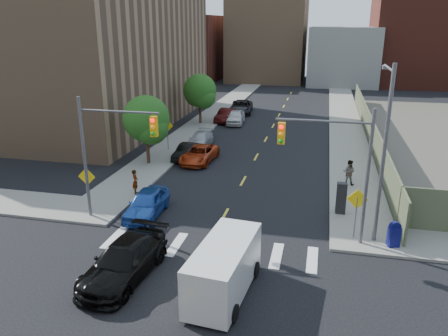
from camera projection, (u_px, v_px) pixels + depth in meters
The scene contains 30 objects.
ground at pixel (182, 294), 18.15m from camera, with size 160.00×160.00×0.00m, color black.
sidewalk_nw at pixel (224, 107), 58.14m from camera, with size 3.50×73.00×0.15m, color gray.
sidewalk_ne at pixel (344, 112), 54.86m from camera, with size 3.50×73.00×0.15m, color gray.
fence_north at pixel (369, 127), 41.61m from camera, with size 0.12×44.00×2.50m, color #5B6546.
building_nw at pixel (74, 49), 48.02m from camera, with size 22.00×30.00×16.00m, color #8C6B4C.
bg_bldg_west at pixel (186, 48), 85.64m from camera, with size 14.00×18.00×12.00m, color #592319.
bg_bldg_midwest at pixel (268, 40), 83.63m from camera, with size 14.00×16.00×15.00m, color #8C6B4C.
bg_bldg_center at pixel (343, 56), 79.60m from camera, with size 12.00×16.00×10.00m, color gray.
bg_bldg_east at pixel (425, 39), 77.53m from camera, with size 18.00×18.00×16.00m, color #592319.
signal_nw at pixel (108, 143), 23.54m from camera, with size 4.59×0.30×7.00m.
signal_ne at pixel (336, 158), 21.00m from camera, with size 4.59×0.30×7.00m.
streetlight_ne at pixel (384, 142), 21.14m from camera, with size 0.25×3.70×9.00m.
warn_sign_nw at pixel (87, 182), 25.18m from camera, with size 1.06×0.06×2.83m.
warn_sign_ne at pixel (357, 205), 22.01m from camera, with size 1.06×0.06×2.83m.
warn_sign_midwest at pixel (167, 129), 37.67m from camera, with size 1.06×0.06×2.83m.
tree_west_near at pixel (146, 122), 33.58m from camera, with size 3.66×3.64×5.52m.
tree_west_far at pixel (200, 93), 47.45m from camera, with size 3.66×3.64×5.52m.
parked_car_blue at pixel (147, 203), 25.32m from camera, with size 1.78×4.41×1.50m, color navy.
parked_car_black at pixel (187, 152), 35.91m from camera, with size 1.32×3.79×1.25m, color black.
parked_car_red at pixel (199, 154), 35.10m from camera, with size 2.21×4.78×1.33m, color #A63010.
parked_car_silver at pixel (200, 140), 39.56m from camera, with size 1.79×4.40×1.28m, color #AAABB2.
parked_car_white at pixel (236, 117), 48.43m from camera, with size 1.81×4.49×1.53m, color silver.
parked_car_maroon at pixel (226, 115), 49.45m from camera, with size 1.54×4.41×1.45m, color #380B0B.
parked_car_grey at pixel (241, 107), 54.21m from camera, with size 2.60×5.64×1.57m, color black.
black_sedan at pixel (124, 261), 19.10m from camera, with size 2.21×5.45×1.58m, color black.
cargo_van at pixel (225, 266), 17.99m from camera, with size 2.43×5.08×2.25m.
mailbox at pixel (394, 234), 21.53m from camera, with size 0.64×0.56×1.33m.
payphone at pixel (341, 198), 25.24m from camera, with size 0.55×0.45×1.85m, color black.
pedestrian_west at pixel (135, 182), 28.16m from camera, with size 0.59×0.39×1.61m, color gray.
pedestrian_east at pixel (349, 172), 29.76m from camera, with size 0.85×0.66×1.75m, color gray.
Camera 1 is at (5.19, -14.78, 10.71)m, focal length 35.00 mm.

